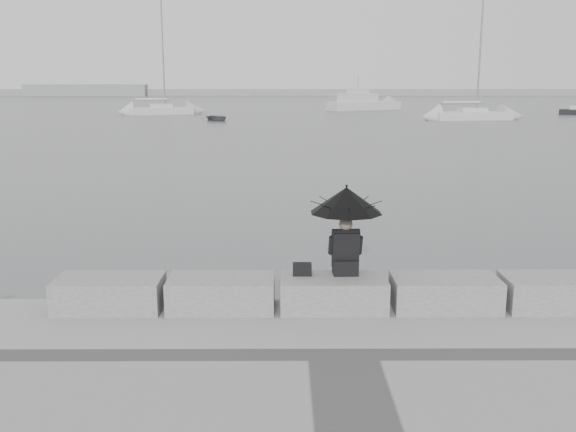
{
  "coord_description": "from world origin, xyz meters",
  "views": [
    {
      "loc": [
        -0.73,
        -9.73,
        3.93
      ],
      "look_at": [
        -0.67,
        3.0,
        1.22
      ],
      "focal_mm": 40.0,
      "sensor_mm": 36.0,
      "label": 1
    }
  ],
  "objects_px": {
    "sailboat_left": "(161,110)",
    "dinghy": "(217,118)",
    "sailboat_right": "(472,115)",
    "motor_cruiser": "(364,103)",
    "seated_person": "(346,211)"
  },
  "relations": [
    {
      "from": "dinghy",
      "to": "sailboat_left",
      "type": "bearing_deg",
      "value": 91.08
    },
    {
      "from": "sailboat_left",
      "to": "dinghy",
      "type": "bearing_deg",
      "value": -73.33
    },
    {
      "from": "sailboat_left",
      "to": "sailboat_right",
      "type": "distance_m",
      "value": 34.64
    },
    {
      "from": "seated_person",
      "to": "dinghy",
      "type": "bearing_deg",
      "value": 95.4
    },
    {
      "from": "seated_person",
      "to": "sailboat_right",
      "type": "xyz_separation_m",
      "value": [
        17.73,
        55.0,
        -1.47
      ]
    },
    {
      "from": "sailboat_right",
      "to": "dinghy",
      "type": "distance_m",
      "value": 25.32
    },
    {
      "from": "sailboat_left",
      "to": "dinghy",
      "type": "height_order",
      "value": "sailboat_left"
    },
    {
      "from": "motor_cruiser",
      "to": "dinghy",
      "type": "height_order",
      "value": "motor_cruiser"
    },
    {
      "from": "seated_person",
      "to": "dinghy",
      "type": "distance_m",
      "value": 54.55
    },
    {
      "from": "motor_cruiser",
      "to": "sailboat_left",
      "type": "bearing_deg",
      "value": 176.35
    },
    {
      "from": "seated_person",
      "to": "dinghy",
      "type": "xyz_separation_m",
      "value": [
        -7.57,
        54.0,
        -1.69
      ]
    },
    {
      "from": "sailboat_right",
      "to": "motor_cruiser",
      "type": "height_order",
      "value": "sailboat_right"
    },
    {
      "from": "seated_person",
      "to": "motor_cruiser",
      "type": "xyz_separation_m",
      "value": [
        9.57,
        76.72,
        -1.1
      ]
    },
    {
      "from": "seated_person",
      "to": "sailboat_right",
      "type": "height_order",
      "value": "sailboat_right"
    },
    {
      "from": "motor_cruiser",
      "to": "sailboat_right",
      "type": "bearing_deg",
      "value": -97.12
    }
  ]
}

